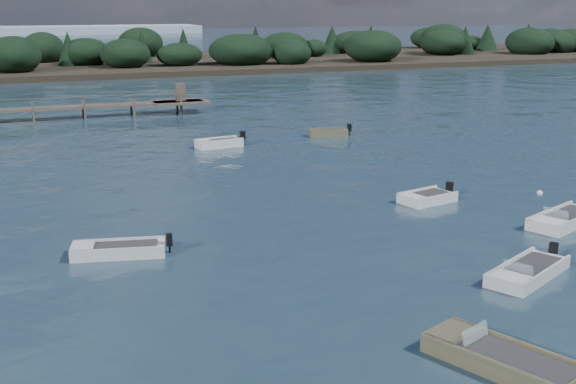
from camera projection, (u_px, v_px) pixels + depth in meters
name	position (u px, v px, depth m)	size (l,w,h in m)	color
ground	(119.00, 99.00, 76.25)	(400.00, 400.00, 0.00)	#162835
dinghy_near_olive	(505.00, 364.00, 20.13)	(3.33, 4.95, 1.20)	brown
dinghy_mid_white_b	(565.00, 221.00, 33.25)	(4.71, 3.16, 1.17)	silver
dinghy_extra_a	(427.00, 199.00, 36.96)	(3.28, 2.22, 1.04)	silver
tender_far_grey_b	(328.00, 134.00, 55.21)	(3.33, 1.73, 1.12)	brown
dinghy_mid_white_a	(528.00, 274.00, 26.86)	(4.37, 3.25, 1.04)	#B1B6B9
tender_far_white	(219.00, 145.00, 50.95)	(3.69, 1.73, 1.24)	silver
dinghy_mid_grey	(119.00, 252.00, 29.19)	(4.11, 2.15, 1.02)	#B1B6B9
buoy_d	(540.00, 193.00, 38.69)	(0.32, 0.32, 0.32)	silver
far_headland	(235.00, 51.00, 120.51)	(190.00, 40.00, 5.80)	black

